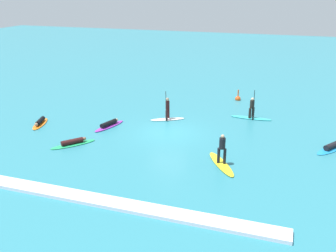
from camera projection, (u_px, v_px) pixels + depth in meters
The scene contains 10 objects.
ground_plane at pixel (168, 133), 26.03m from camera, with size 120.00×120.00×0.00m, color teal.
surfer_on_green_board at pixel (73, 143), 24.01m from camera, with size 2.35×2.66×0.40m.
surfer_on_orange_board at pixel (40, 123), 27.56m from camera, with size 1.40×2.62×0.40m.
surfer_on_blue_board at pixel (333, 147), 23.42m from camera, with size 2.44×3.06×0.43m.
surfer_on_yellow_board at pixel (222, 158), 21.24m from camera, with size 2.31×3.11×1.84m.
surfer_on_teal_board at pixel (251, 113), 28.69m from camera, with size 3.10×0.78×2.36m.
surfer_on_purple_board at pixel (109, 125), 27.10m from camera, with size 1.39×2.92×0.44m.
surfer_on_white_board at pixel (167, 114), 28.42m from camera, with size 2.58×1.80×2.27m.
marker_buoy at pixel (238, 98), 33.42m from camera, with size 0.49×0.49×1.07m.
wave_crest at pixel (104, 201), 17.58m from camera, with size 16.86×0.90×0.18m, color white.
Camera 1 is at (7.70, -22.98, 9.51)m, focal length 40.41 mm.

